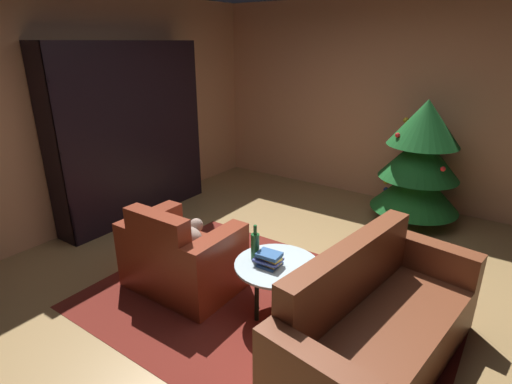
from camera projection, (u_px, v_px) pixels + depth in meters
ground_plane at (275, 289)px, 3.67m from camera, size 6.76×6.76×0.00m
wall_back at (390, 103)px, 5.39m from camera, size 5.33×0.06×2.68m
wall_left at (83, 114)px, 4.61m from camera, size 0.06×5.75×2.68m
area_rug at (265, 306)px, 3.44m from camera, size 2.98×2.13×0.01m
bookshelf_unit at (140, 132)px, 5.01m from camera, size 0.37×2.04×2.13m
armchair_red at (181, 258)px, 3.61m from camera, size 0.99×0.69×0.82m
couch_red at (375, 329)px, 2.72m from camera, size 0.96×1.85×0.86m
coffee_table at (277, 269)px, 3.21m from camera, size 0.68×0.68×0.46m
book_stack_on_table at (269, 259)px, 3.15m from camera, size 0.22×0.18×0.11m
bottle_on_table at (256, 246)px, 3.22m from camera, size 0.07×0.07×0.30m
decorated_tree at (420, 161)px, 4.79m from camera, size 1.04×1.04×1.51m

